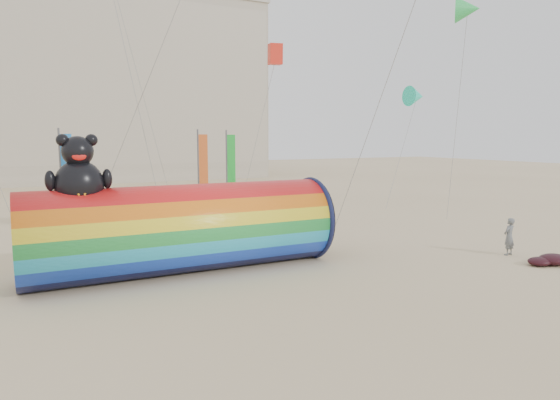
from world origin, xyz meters
name	(u,v)px	position (x,y,z in m)	size (l,w,h in m)	color
ground	(287,274)	(0.00, 0.00, 0.00)	(160.00, 160.00, 0.00)	#CCB58C
windsock_assembly	(184,226)	(-3.07, 1.97, 1.63)	(10.64, 3.24, 4.91)	red
kite_handler	(509,237)	(9.28, -1.61, 0.76)	(0.55, 0.36, 1.51)	slate
fabric_bundle	(556,259)	(9.66, -3.41, 0.17)	(2.62, 1.35, 0.41)	#3B0A14
festival_banners	(173,173)	(-0.24, 13.75, 2.64)	(10.56, 2.50, 5.20)	#59595E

